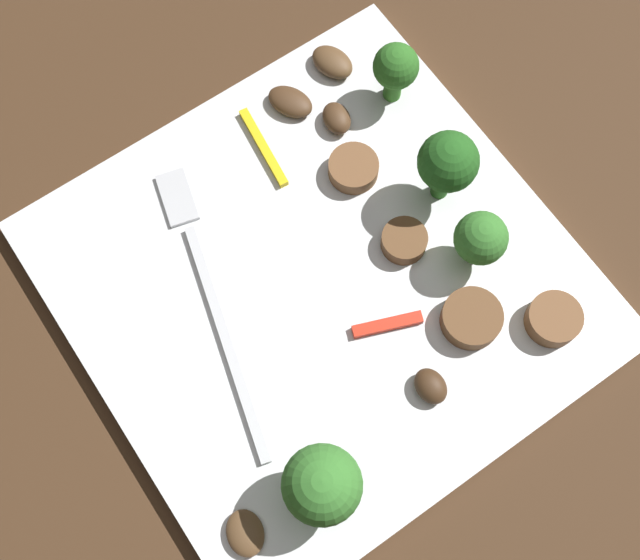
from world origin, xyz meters
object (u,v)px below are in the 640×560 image
at_px(sausage_slice_0, 471,318).
at_px(mushroom_3, 332,62).
at_px(mushroom_1, 337,118).
at_px(plate, 320,283).
at_px(broccoli_floret_1, 448,163).
at_px(pepper_strip_0, 264,147).
at_px(fork, 206,284).
at_px(sausage_slice_1, 353,168).
at_px(broccoli_floret_2, 481,239).
at_px(broccoli_floret_3, 396,68).
at_px(sausage_slice_3, 554,319).
at_px(mushroom_0, 290,102).
at_px(mushroom_2, 431,386).
at_px(pepper_strip_2, 387,324).
at_px(broccoli_floret_0, 322,485).
at_px(sausage_slice_2, 404,241).
at_px(mushroom_4, 245,533).

relative_size(sausage_slice_0, mushroom_3, 1.20).
bearing_deg(mushroom_1, plate, 139.79).
bearing_deg(broccoli_floret_1, pepper_strip_0, 40.51).
distance_m(plate, fork, 0.07).
distance_m(broccoli_floret_1, sausage_slice_1, 0.06).
height_order(fork, broccoli_floret_2, broccoli_floret_2).
bearing_deg(broccoli_floret_3, fork, 104.14).
relative_size(broccoli_floret_2, sausage_slice_3, 1.40).
distance_m(sausage_slice_0, sausage_slice_3, 0.05).
xyz_separation_m(mushroom_0, mushroom_1, (-0.03, -0.02, 0.00)).
height_order(mushroom_2, pepper_strip_0, mushroom_2).
bearing_deg(mushroom_2, mushroom_3, -20.23).
relative_size(broccoli_floret_1, pepper_strip_2, 1.38).
distance_m(broccoli_floret_0, broccoli_floret_2, 0.16).
height_order(plate, sausage_slice_3, sausage_slice_3).
xyz_separation_m(sausage_slice_2, mushroom_4, (-0.08, 0.17, -0.00)).
xyz_separation_m(plate, sausage_slice_1, (0.05, -0.06, 0.01)).
distance_m(fork, sausage_slice_2, 0.12).
xyz_separation_m(sausage_slice_1, pepper_strip_0, (0.04, 0.04, -0.00)).
xyz_separation_m(broccoli_floret_1, sausage_slice_3, (-0.10, -0.00, -0.03)).
bearing_deg(mushroom_3, broccoli_floret_2, 177.84).
height_order(broccoli_floret_1, mushroom_4, broccoli_floret_1).
height_order(fork, mushroom_1, mushroom_1).
bearing_deg(pepper_strip_0, fork, 125.79).
distance_m(broccoli_floret_1, mushroom_3, 0.11).
bearing_deg(sausage_slice_2, mushroom_4, 117.07).
xyz_separation_m(sausage_slice_1, mushroom_4, (-0.14, 0.17, -0.00)).
height_order(fork, sausage_slice_0, sausage_slice_0).
relative_size(fork, sausage_slice_2, 6.54).
height_order(broccoli_floret_2, sausage_slice_0, broccoli_floret_2).
bearing_deg(mushroom_1, pepper_strip_2, 157.54).
bearing_deg(fork, sausage_slice_0, -117.91).
distance_m(mushroom_3, pepper_strip_2, 0.17).
distance_m(fork, mushroom_0, 0.13).
height_order(broccoli_floret_1, broccoli_floret_2, broccoli_floret_1).
bearing_deg(broccoli_floret_3, broccoli_floret_0, 135.10).
height_order(sausage_slice_3, mushroom_1, sausage_slice_3).
bearing_deg(broccoli_floret_0, mushroom_2, -81.95).
bearing_deg(pepper_strip_0, sausage_slice_0, -167.11).
relative_size(sausage_slice_0, pepper_strip_0, 0.60).
bearing_deg(mushroom_1, mushroom_4, 134.05).
relative_size(mushroom_1, mushroom_3, 0.78).
height_order(broccoli_floret_0, mushroom_4, broccoli_floret_0).
height_order(mushroom_0, mushroom_1, mushroom_1).
distance_m(broccoli_floret_2, sausage_slice_0, 0.05).
bearing_deg(sausage_slice_3, mushroom_2, 83.70).
bearing_deg(sausage_slice_3, broccoli_floret_2, 11.67).
distance_m(sausage_slice_0, mushroom_3, 0.19).
xyz_separation_m(broccoli_floret_2, mushroom_0, (0.14, 0.03, -0.02)).
bearing_deg(mushroom_2, pepper_strip_2, -2.66).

